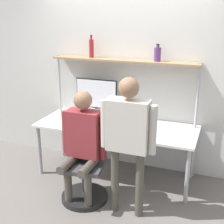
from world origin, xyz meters
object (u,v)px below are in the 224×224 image
Objects in this scene: bottle_red at (91,48)px; cell_phone at (116,132)px; person_standing at (128,131)px; office_chair at (85,176)px; laptop at (98,123)px; monitor at (96,95)px; bottle_purple at (157,54)px; person_seated at (83,139)px.

cell_phone is at bearing -43.19° from bottle_red.
person_standing is at bearing -58.50° from cell_phone.
laptop is at bearing 94.45° from office_chair.
monitor reaches higher than cell_phone.
monitor is at bearing 114.73° from laptop.
laptop is 0.30m from cell_phone.
bottle_red is 0.91m from bottle_purple.
person_standing is (0.60, -0.60, 0.19)m from laptop.
bottle_purple is at bearing 33.62° from laptop.
person_standing reaches higher than cell_phone.
monitor is at bearing -22.19° from bottle_red.
bottle_red is (-0.30, 0.92, 1.41)m from office_chair.
person_seated is (0.04, -0.54, -0.00)m from laptop.
person_seated reaches higher than cell_phone.
bottle_red is (-0.31, 0.97, 0.90)m from person_seated.
bottle_purple reaches higher than cell_phone.
office_chair reaches higher than cell_phone.
person_seated reaches higher than laptop.
office_chair is at bearing 97.83° from person_seated.
bottle_purple reaches higher than office_chair.
laptop is 1.40× the size of bottle_purple.
bottle_red reaches higher than monitor.
laptop is 0.33× the size of office_chair.
monitor is at bearing 128.23° from person_standing.
cell_phone is 0.11× the size of person_seated.
office_chair is (0.22, -0.89, -0.76)m from monitor.
cell_phone is at bearing 121.50° from person_standing.
person_standing is at bearing -92.70° from bottle_purple.
cell_phone is 0.50× the size of bottle_red.
person_seated is at bearing 173.85° from person_standing.
office_chair is at bearing 169.02° from person_standing.
laptop reaches higher than office_chair.
person_seated is (0.01, -0.05, 0.51)m from office_chair.
monitor is at bearing -177.86° from bottle_purple.
person_seated is at bearing -72.48° from bottle_red.
cell_phone is (0.29, -0.08, -0.06)m from laptop.
bottle_purple is (0.61, 0.92, 1.37)m from office_chair.
laptop is 2.02× the size of cell_phone.
office_chair is 1.76m from bottle_purple.
person_seated is 4.49× the size of bottle_red.
bottle_red is (-0.26, 0.43, 0.90)m from laptop.
monitor is 0.65× the size of office_chair.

